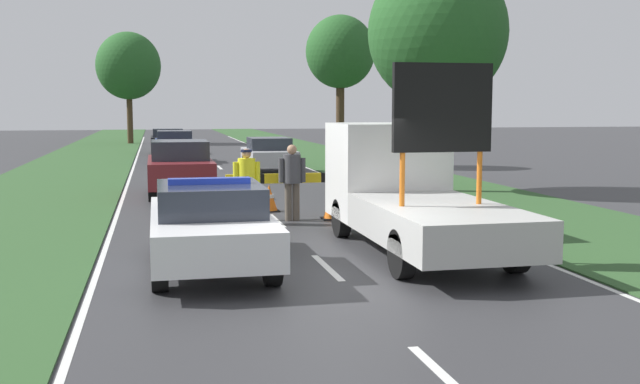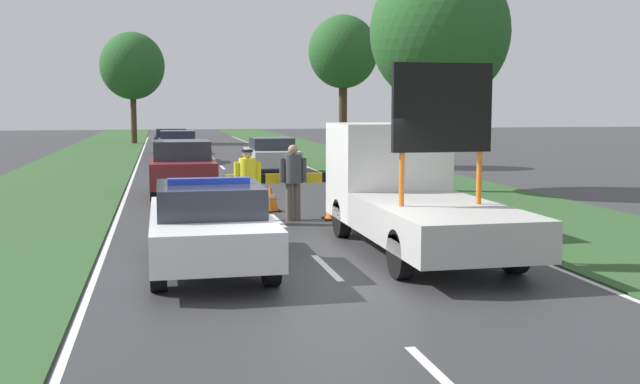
{
  "view_description": "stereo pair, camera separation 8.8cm",
  "coord_description": "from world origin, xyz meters",
  "views": [
    {
      "loc": [
        -2.78,
        -10.97,
        2.69
      ],
      "look_at": [
        0.22,
        2.67,
        1.1
      ],
      "focal_mm": 42.0,
      "sensor_mm": 36.0,
      "label": 1
    },
    {
      "loc": [
        -2.69,
        -10.98,
        2.69
      ],
      "look_at": [
        0.22,
        2.67,
        1.1
      ],
      "focal_mm": 42.0,
      "sensor_mm": 36.0,
      "label": 2
    }
  ],
  "objects": [
    {
      "name": "grass_verge_left",
      "position": [
        -6.32,
        20.0,
        0.01
      ],
      "size": [
        4.91,
        120.0,
        0.03
      ],
      "color": "#2D5128",
      "rests_on": "ground"
    },
    {
      "name": "grass_verge_right",
      "position": [
        6.32,
        20.0,
        0.01
      ],
      "size": [
        4.91,
        120.0,
        0.03
      ],
      "color": "#2D5128",
      "rests_on": "ground"
    },
    {
      "name": "traffic_cone_behind_barrier",
      "position": [
        2.99,
        6.87,
        0.31
      ],
      "size": [
        0.46,
        0.46,
        0.64
      ],
      "color": "black",
      "rests_on": "ground"
    },
    {
      "name": "work_truck",
      "position": [
        1.93,
        2.64,
        1.11
      ],
      "size": [
        2.18,
        6.14,
        3.42
      ],
      "rotation": [
        0.0,
        0.0,
        3.19
      ],
      "color": "white",
      "rests_on": "ground"
    },
    {
      "name": "ground_plane",
      "position": [
        0.0,
        0.0,
        0.0
      ],
      "size": [
        160.0,
        160.0,
        0.0
      ],
      "primitive_type": "plane",
      "color": "#333335"
    },
    {
      "name": "lane_markings",
      "position": [
        0.0,
        20.73,
        0.0
      ],
      "size": [
        7.62,
        73.85,
        0.01
      ],
      "color": "silver",
      "rests_on": "ground"
    },
    {
      "name": "roadside_tree_near_left",
      "position": [
        5.34,
        21.68,
        5.07
      ],
      "size": [
        3.08,
        3.08,
        6.74
      ],
      "color": "#42301E",
      "rests_on": "ground"
    },
    {
      "name": "police_car",
      "position": [
        -1.93,
        1.45,
        0.76
      ],
      "size": [
        1.91,
        4.72,
        1.53
      ],
      "rotation": [
        0.0,
        0.0,
        -0.05
      ],
      "color": "white",
      "rests_on": "ground"
    },
    {
      "name": "queued_car_hatch_blue",
      "position": [
        -1.86,
        26.34,
        0.82
      ],
      "size": [
        1.86,
        4.05,
        1.54
      ],
      "rotation": [
        0.0,
        0.0,
        3.14
      ],
      "color": "navy",
      "rests_on": "ground"
    },
    {
      "name": "queued_car_wagon_maroon",
      "position": [
        -2.06,
        12.14,
        0.86
      ],
      "size": [
        1.89,
        4.53,
        1.68
      ],
      "rotation": [
        0.0,
        0.0,
        3.14
      ],
      "color": "maroon",
      "rests_on": "ground"
    },
    {
      "name": "traffic_cone_near_truck",
      "position": [
        1.35,
        6.41,
        0.34
      ],
      "size": [
        0.5,
        0.5,
        0.69
      ],
      "color": "black",
      "rests_on": "ground"
    },
    {
      "name": "police_officer",
      "position": [
        -0.75,
        6.1,
        1.04
      ],
      "size": [
        0.63,
        0.4,
        1.74
      ],
      "rotation": [
        0.0,
        0.0,
        3.55
      ],
      "color": "#191E38",
      "rests_on": "ground"
    },
    {
      "name": "queued_car_sedan_black",
      "position": [
        -2.07,
        33.22,
        0.76
      ],
      "size": [
        1.9,
        4.21,
        1.44
      ],
      "rotation": [
        0.0,
        0.0,
        3.14
      ],
      "color": "black",
      "rests_on": "ground"
    },
    {
      "name": "queued_car_sedan_silver",
      "position": [
        1.76,
        19.41,
        0.76
      ],
      "size": [
        1.84,
        4.17,
        1.44
      ],
      "rotation": [
        0.0,
        0.0,
        3.14
      ],
      "color": "#B2B2B7",
      "rests_on": "ground"
    },
    {
      "name": "pedestrian_civilian",
      "position": [
        0.36,
        6.35,
        1.06
      ],
      "size": [
        0.65,
        0.41,
        1.81
      ],
      "rotation": [
        0.0,
        0.0,
        -0.06
      ],
      "color": "brown",
      "rests_on": "ground"
    },
    {
      "name": "traffic_cone_centre_front",
      "position": [
        1.73,
        7.06,
        0.34
      ],
      "size": [
        0.5,
        0.5,
        0.68
      ],
      "color": "black",
      "rests_on": "ground"
    },
    {
      "name": "roadside_tree_mid_left",
      "position": [
        -4.55,
        45.63,
        5.63
      ],
      "size": [
        4.64,
        4.64,
        8.09
      ],
      "color": "#42301E",
      "rests_on": "ground"
    },
    {
      "name": "road_barrier",
      "position": [
        0.22,
        6.8,
        0.9
      ],
      "size": [
        2.79,
        0.08,
        1.09
      ],
      "rotation": [
        0.0,
        0.0,
        -0.07
      ],
      "color": "black",
      "rests_on": "ground"
    },
    {
      "name": "traffic_cone_near_police",
      "position": [
        0.06,
        8.05,
        0.35
      ],
      "size": [
        0.51,
        0.51,
        0.7
      ],
      "color": "black",
      "rests_on": "ground"
    },
    {
      "name": "roadside_tree_near_right",
      "position": [
        5.9,
        11.38,
        4.98
      ],
      "size": [
        4.35,
        4.35,
        7.29
      ],
      "color": "#42301E",
      "rests_on": "ground"
    }
  ]
}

